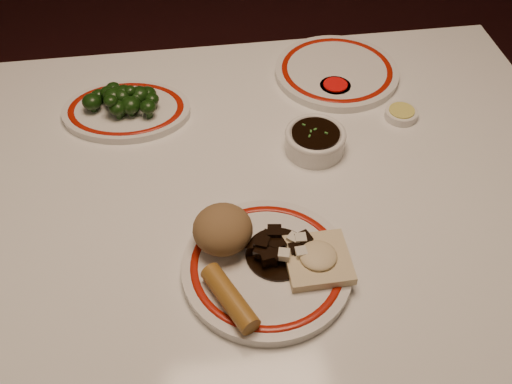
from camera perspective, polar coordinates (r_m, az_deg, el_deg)
The scene contains 13 objects.
ground at distance 1.63m, azimuth 0.25°, elevation -17.88°, with size 7.00×7.00×0.00m, color black.
dining_table at distance 1.07m, azimuth 0.36°, elevation -2.71°, with size 1.20×0.90×0.75m.
main_plate at distance 0.88m, azimuth 1.12°, elevation -7.48°, with size 0.32×0.32×0.02m.
rice_mound at distance 0.87m, azimuth -3.35°, elevation -3.74°, with size 0.09×0.09×0.07m, color olive.
spring_roll at distance 0.82m, azimuth -2.64°, elevation -10.53°, with size 0.03×0.03×0.11m, color #A06D27.
fried_wonton at distance 0.87m, azimuth 6.20°, elevation -6.65°, with size 0.10×0.10×0.03m.
stirfry_heap at distance 0.87m, azimuth 2.22°, elevation -5.68°, with size 0.11×0.10×0.03m.
broccoli_plate at distance 1.17m, azimuth -12.83°, elevation 7.95°, with size 0.27×0.24×0.02m.
broccoli_pile at distance 1.15m, azimuth -13.04°, elevation 9.11°, with size 0.15×0.11×0.05m.
soy_bowl at distance 1.06m, azimuth 5.91°, elevation 5.05°, with size 0.11×0.11×0.04m.
sweet_sour_dish at distance 1.21m, azimuth 7.91°, elevation 10.27°, with size 0.06×0.06×0.02m.
mustard_dish at distance 1.17m, azimuth 14.31°, elevation 7.59°, with size 0.06×0.06×0.02m.
far_plate at distance 1.25m, azimuth 8.06°, elevation 11.86°, with size 0.29×0.29×0.02m.
Camera 1 is at (-0.10, -0.68, 1.47)m, focal length 40.00 mm.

